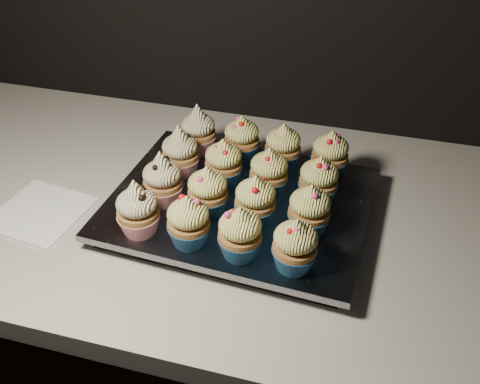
{
  "coord_description": "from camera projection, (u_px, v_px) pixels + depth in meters",
  "views": [
    {
      "loc": [
        0.14,
        1.02,
        1.47
      ],
      "look_at": [
        -0.04,
        1.67,
        0.95
      ],
      "focal_mm": 40.0,
      "sensor_mm": 36.0,
      "label": 1
    }
  ],
  "objects": [
    {
      "name": "cupcake_2",
      "position": [
        240.0,
        233.0,
        0.74
      ],
      "size": [
        0.06,
        0.06,
        0.08
      ],
      "color": "navy",
      "rests_on": "foil_lining"
    },
    {
      "name": "cupcake_8",
      "position": [
        180.0,
        153.0,
        0.9
      ],
      "size": [
        0.06,
        0.06,
        0.1
      ],
      "color": "red",
      "rests_on": "foil_lining"
    },
    {
      "name": "cupcake_14",
      "position": [
        283.0,
        147.0,
        0.91
      ],
      "size": [
        0.06,
        0.06,
        0.08
      ],
      "color": "navy",
      "rests_on": "foil_lining"
    },
    {
      "name": "cupcake_4",
      "position": [
        163.0,
        180.0,
        0.84
      ],
      "size": [
        0.06,
        0.06,
        0.1
      ],
      "color": "red",
      "rests_on": "foil_lining"
    },
    {
      "name": "cupcake_1",
      "position": [
        189.0,
        222.0,
        0.76
      ],
      "size": [
        0.06,
        0.06,
        0.08
      ],
      "color": "navy",
      "rests_on": "foil_lining"
    },
    {
      "name": "worktop",
      "position": [
        267.0,
        219.0,
        0.91
      ],
      "size": [
        2.44,
        0.64,
        0.04
      ],
      "primitive_type": "cube",
      "color": "beige",
      "rests_on": "cabinet"
    },
    {
      "name": "cupcake_11",
      "position": [
        319.0,
        181.0,
        0.84
      ],
      "size": [
        0.06,
        0.06,
        0.08
      ],
      "color": "navy",
      "rests_on": "foil_lining"
    },
    {
      "name": "cupcake_3",
      "position": [
        295.0,
        246.0,
        0.72
      ],
      "size": [
        0.06,
        0.06,
        0.08
      ],
      "color": "navy",
      "rests_on": "foil_lining"
    },
    {
      "name": "cabinet",
      "position": [
        260.0,
        374.0,
        1.18
      ],
      "size": [
        2.4,
        0.6,
        0.86
      ],
      "primitive_type": "cube",
      "color": "black",
      "rests_on": "ground"
    },
    {
      "name": "foil_lining",
      "position": [
        240.0,
        203.0,
        0.86
      ],
      "size": [
        0.43,
        0.34,
        0.01
      ],
      "primitive_type": "cube",
      "rotation": [
        0.0,
        0.0,
        -0.06
      ],
      "color": "silver",
      "rests_on": "baking_tray"
    },
    {
      "name": "cupcake_12",
      "position": [
        198.0,
        131.0,
        0.95
      ],
      "size": [
        0.06,
        0.06,
        0.1
      ],
      "color": "red",
      "rests_on": "foil_lining"
    },
    {
      "name": "cupcake_15",
      "position": [
        330.0,
        155.0,
        0.9
      ],
      "size": [
        0.06,
        0.06,
        0.08
      ],
      "color": "navy",
      "rests_on": "foil_lining"
    },
    {
      "name": "baking_tray",
      "position": [
        240.0,
        211.0,
        0.87
      ],
      "size": [
        0.39,
        0.31,
        0.02
      ],
      "primitive_type": "cube",
      "rotation": [
        0.0,
        0.0,
        -0.06
      ],
      "color": "black",
      "rests_on": "worktop"
    },
    {
      "name": "cupcake_6",
      "position": [
        255.0,
        201.0,
        0.8
      ],
      "size": [
        0.06,
        0.06,
        0.08
      ],
      "color": "navy",
      "rests_on": "foil_lining"
    },
    {
      "name": "napkin",
      "position": [
        41.0,
        212.0,
        0.89
      ],
      "size": [
        0.15,
        0.15,
        0.0
      ],
      "primitive_type": "cube",
      "rotation": [
        0.0,
        0.0,
        -0.13
      ],
      "color": "white",
      "rests_on": "worktop"
    },
    {
      "name": "cupcake_7",
      "position": [
        309.0,
        210.0,
        0.78
      ],
      "size": [
        0.06,
        0.06,
        0.08
      ],
      "color": "navy",
      "rests_on": "foil_lining"
    },
    {
      "name": "cupcake_10",
      "position": [
        269.0,
        173.0,
        0.86
      ],
      "size": [
        0.06,
        0.06,
        0.08
      ],
      "color": "navy",
      "rests_on": "foil_lining"
    },
    {
      "name": "cupcake_13",
      "position": [
        242.0,
        139.0,
        0.94
      ],
      "size": [
        0.06,
        0.06,
        0.08
      ],
      "color": "navy",
      "rests_on": "foil_lining"
    },
    {
      "name": "cupcake_9",
      "position": [
        224.0,
        163.0,
        0.88
      ],
      "size": [
        0.06,
        0.06,
        0.08
      ],
      "color": "navy",
      "rests_on": "foil_lining"
    },
    {
      "name": "cupcake_5",
      "position": [
        208.0,
        192.0,
        0.82
      ],
      "size": [
        0.06,
        0.06,
        0.08
      ],
      "color": "navy",
      "rests_on": "foil_lining"
    },
    {
      "name": "cupcake_0",
      "position": [
        138.0,
        210.0,
        0.78
      ],
      "size": [
        0.06,
        0.06,
        0.1
      ],
      "color": "red",
      "rests_on": "foil_lining"
    }
  ]
}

